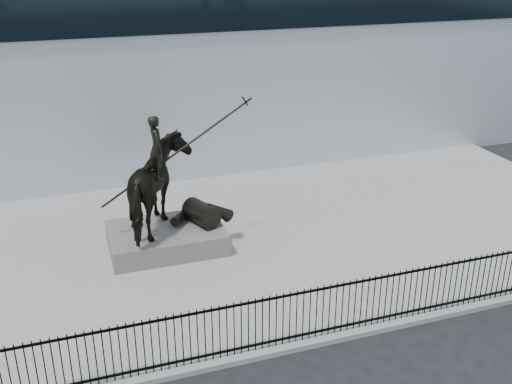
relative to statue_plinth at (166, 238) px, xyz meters
name	(u,v)px	position (x,y,z in m)	size (l,w,h in m)	color
ground	(296,382)	(1.57, -7.28, -0.49)	(120.00, 120.00, 0.00)	black
plaza	(215,246)	(1.57, -0.28, -0.42)	(30.00, 12.00, 0.15)	gray
building	(143,50)	(1.57, 12.72, 4.01)	(44.00, 14.00, 9.00)	silver
picket_fence	(277,320)	(1.57, -6.03, 0.41)	(22.10, 0.10, 1.50)	black
statue_plinth	(166,238)	(0.00, 0.00, 0.00)	(3.68, 2.53, 0.69)	#5C5954
equestrian_statue	(165,187)	(0.07, 0.00, 1.79)	(4.71, 2.93, 3.99)	black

